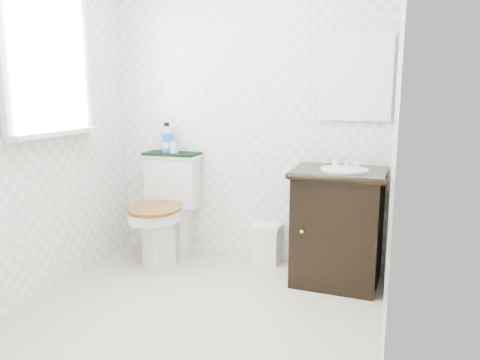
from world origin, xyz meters
The scene contains 14 objects.
floor centered at (0.00, 0.00, 0.00)m, with size 2.40×2.40×0.00m, color beige.
wall_back centered at (0.00, 1.20, 1.20)m, with size 2.40×2.40×0.00m, color white.
wall_front centered at (0.00, -1.20, 1.20)m, with size 2.40×2.40×0.00m, color white.
wall_left centered at (-1.10, 0.00, 1.20)m, with size 2.40×2.40×0.00m, color white.
wall_right centered at (1.10, 0.00, 1.20)m, with size 2.40×2.40×0.00m, color white.
window centered at (-1.07, 0.25, 1.55)m, with size 0.02×0.70×0.90m, color white.
mirror centered at (0.82, 1.18, 1.45)m, with size 0.50×0.02×0.60m, color silver.
toilet centered at (-0.61, 0.97, 0.37)m, with size 0.48×0.67×0.84m.
vanity centered at (0.77, 0.90, 0.43)m, with size 0.65×0.57×0.92m.
trash_bin centered at (0.20, 1.10, 0.16)m, with size 0.23×0.18×0.32m.
towel centered at (-0.61, 1.09, 0.85)m, with size 0.45×0.22×0.02m, color black.
mouthwash_bottle centered at (-0.66, 1.12, 0.97)m, with size 0.08×0.08×0.24m.
cup centered at (-0.58, 1.08, 0.91)m, with size 0.07×0.07×0.09m, color #85A9DB.
soap_bar centered at (0.75, 1.03, 0.83)m, with size 0.07×0.04×0.02m, color teal.
Camera 1 is at (1.08, -2.33, 1.36)m, focal length 35.00 mm.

